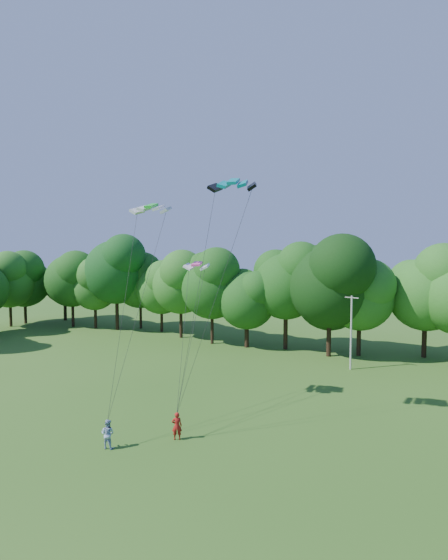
% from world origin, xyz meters
% --- Properties ---
extents(ground, '(160.00, 160.00, 0.00)m').
position_xyz_m(ground, '(0.00, 0.00, 0.00)').
color(ground, '#2C5A18').
rests_on(ground, ground).
extents(utility_pole, '(1.40, 0.58, 7.33)m').
position_xyz_m(utility_pole, '(6.52, 28.56, 3.79)').
color(utility_pole, '#A8A9A0').
rests_on(utility_pole, ground).
extents(kite_flyer_left, '(0.76, 0.67, 1.74)m').
position_xyz_m(kite_flyer_left, '(-0.45, 7.43, 0.87)').
color(kite_flyer_left, '#A21915').
rests_on(kite_flyer_left, ground).
extents(kite_flyer_right, '(0.94, 0.78, 1.74)m').
position_xyz_m(kite_flyer_right, '(-3.54, 4.63, 0.87)').
color(kite_flyer_right, '#94ABCE').
rests_on(kite_flyer_right, ground).
extents(kite_teal, '(3.28, 1.98, 0.62)m').
position_xyz_m(kite_teal, '(1.73, 11.07, 16.26)').
color(kite_teal, '#048088').
rests_on(kite_teal, ground).
extents(kite_green, '(3.07, 1.78, 0.49)m').
position_xyz_m(kite_green, '(-5.20, 11.72, 15.04)').
color(kite_green, green).
rests_on(kite_green, ground).
extents(kite_pink, '(2.05, 1.26, 0.36)m').
position_xyz_m(kite_pink, '(-2.48, 13.67, 10.76)').
color(kite_pink, '#FF46A5').
rests_on(kite_pink, ground).
extents(tree_back_west, '(10.29, 10.29, 14.97)m').
position_xyz_m(tree_back_west, '(-28.31, 35.58, 9.35)').
color(tree_back_west, '#351E15').
rests_on(tree_back_west, ground).
extents(tree_back_center, '(9.81, 9.81, 14.27)m').
position_xyz_m(tree_back_center, '(3.39, 33.01, 8.91)').
color(tree_back_center, '#342514').
rests_on(tree_back_center, ground).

